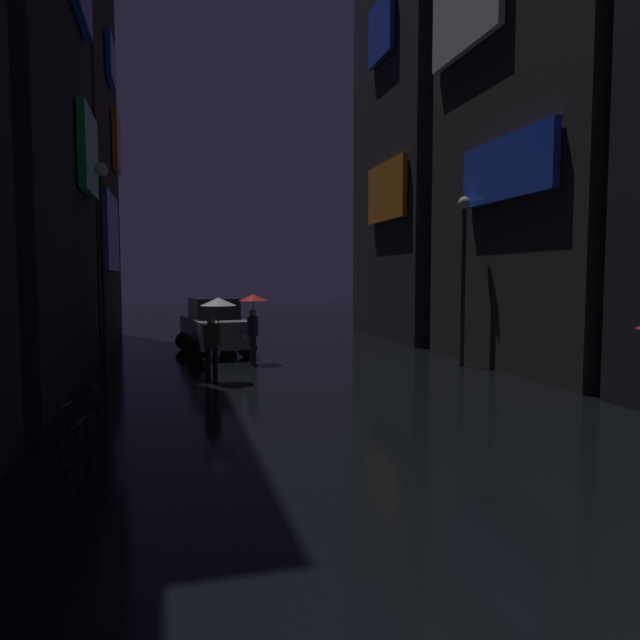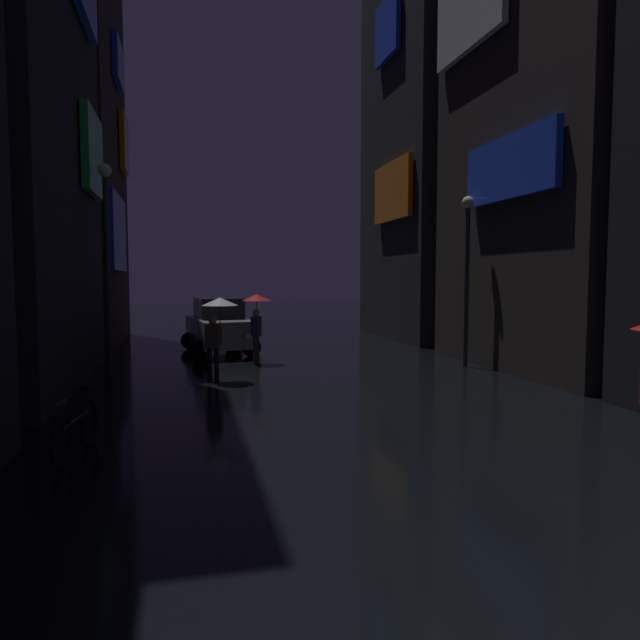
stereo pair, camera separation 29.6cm
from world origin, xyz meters
name	(u,v)px [view 2 (the right image)]	position (x,y,z in m)	size (l,w,h in m)	color
building_left_far	(60,106)	(-7.48, 22.08, 9.12)	(4.25, 8.18, 18.25)	#2D2826
building_right_far	(432,38)	(7.48, 21.71, 12.88)	(4.25, 7.43, 25.76)	#232328
pedestrian_midstreet_centre_clear	(218,315)	(-2.22, 12.81, 1.67)	(0.90, 0.90, 2.12)	black
pedestrian_foreground_left_red	(256,309)	(-0.89, 15.59, 1.67)	(0.90, 0.90, 2.12)	#38332D
bicycle_parked_at_storefront	(77,430)	(-4.60, 7.14, 0.39)	(0.36, 1.81, 0.96)	black
car_distant	(219,327)	(-1.87, 18.34, 0.93)	(2.62, 4.31, 1.92)	#99999E
streetlamp_left_far	(107,244)	(-5.00, 14.41, 3.50)	(0.36, 0.36, 5.61)	#2D2D33
streetlamp_right_far	(467,259)	(5.00, 13.52, 3.15)	(0.36, 0.36, 4.97)	#2D2D33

